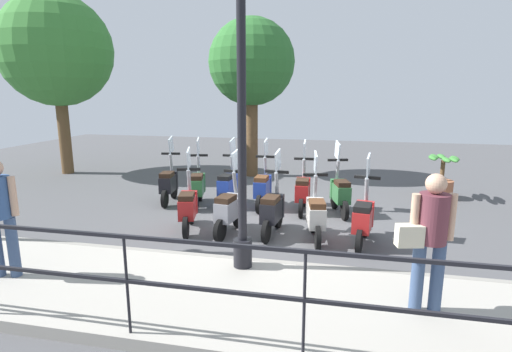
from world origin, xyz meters
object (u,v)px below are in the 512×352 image
object	(u,v)px
scooter_near_4	(188,206)
scooter_far_2	(263,187)
potted_palm	(441,181)
scooter_far_3	(228,186)
pedestrian_distant	(0,210)
scooter_near_1	(316,214)
scooter_near_2	(273,209)
scooter_far_4	(198,185)
lamp_post_near	(242,119)
tree_distant	(252,63)
pedestrian_with_bag	(430,233)
scooter_near_3	(229,209)
scooter_far_1	(303,190)
scooter_far_0	(340,192)
tree_large	(56,51)
scooter_far_5	(169,183)
scooter_near_0	(363,218)

from	to	relation	value
scooter_near_4	scooter_far_2	distance (m)	2.07
potted_palm	scooter_far_3	size ratio (longest dim) A/B	0.69
pedestrian_distant	scooter_near_1	size ratio (longest dim) A/B	1.03
scooter_near_2	scooter_far_4	world-z (taller)	same
lamp_post_near	tree_distant	world-z (taller)	lamp_post_near
pedestrian_with_bag	scooter_near_3	size ratio (longest dim) A/B	1.03
scooter_near_4	scooter_far_1	bearing A→B (deg)	-64.61
scooter_far_0	scooter_far_4	size ratio (longest dim) A/B	1.00
tree_large	scooter_far_5	bearing A→B (deg)	-118.88
scooter_far_1	scooter_far_3	bearing A→B (deg)	85.17
lamp_post_near	tree_large	xyz separation A→B (m)	(5.90, 7.25, 1.53)
scooter_near_2	scooter_far_3	xyz separation A→B (m)	(1.63, 1.30, 0.00)
tree_large	scooter_far_3	distance (m)	7.37
scooter_near_2	scooter_far_0	world-z (taller)	same
pedestrian_distant	scooter_far_1	xyz separation A→B (m)	(4.21, -3.55, -0.60)
tree_large	scooter_near_2	bearing A→B (deg)	-119.48
scooter_near_4	pedestrian_distant	bearing A→B (deg)	134.18
pedestrian_distant	scooter_far_2	size ratio (longest dim) A/B	1.03
scooter_near_0	scooter_near_1	world-z (taller)	same
scooter_near_0	scooter_far_1	world-z (taller)	same
scooter_near_4	scooter_far_0	xyz separation A→B (m)	(1.66, -2.77, 0.00)
scooter_near_2	scooter_far_1	bearing A→B (deg)	-8.55
scooter_near_3	scooter_near_4	xyz separation A→B (m)	(0.01, 0.80, 0.00)
scooter_near_1	scooter_near_4	world-z (taller)	same
potted_palm	scooter_far_1	distance (m)	3.71
lamp_post_near	scooter_far_3	xyz separation A→B (m)	(3.35, 1.17, -1.75)
tree_large	potted_palm	bearing A→B (deg)	-94.13
pedestrian_with_bag	scooter_far_3	world-z (taller)	pedestrian_with_bag
pedestrian_with_bag	scooter_far_3	size ratio (longest dim) A/B	1.03
lamp_post_near	scooter_near_2	bearing A→B (deg)	-4.45
tree_large	scooter_near_1	distance (m)	9.79
scooter_near_2	potted_palm	bearing A→B (deg)	-40.90
tree_distant	scooter_near_4	distance (m)	5.91
scooter_far_1	potted_palm	bearing A→B (deg)	-61.67
scooter_near_1	scooter_far_1	bearing A→B (deg)	4.09
potted_palm	scooter_far_2	distance (m)	4.46
tree_distant	pedestrian_distant	bearing A→B (deg)	167.94
scooter_near_2	scooter_far_4	bearing A→B (deg)	58.77
scooter_far_3	scooter_far_4	world-z (taller)	same
scooter_far_3	scooter_far_4	xyz separation A→B (m)	(-0.11, 0.69, 0.00)
lamp_post_near	scooter_far_3	bearing A→B (deg)	19.17
scooter_near_1	scooter_near_3	xyz separation A→B (m)	(-0.01, 1.57, 0.00)
scooter_far_5	pedestrian_with_bag	bearing A→B (deg)	-138.69
pedestrian_with_bag	scooter_far_4	world-z (taller)	pedestrian_with_bag
scooter_far_2	scooter_near_2	bearing A→B (deg)	-162.32
scooter_near_0	scooter_far_2	xyz separation A→B (m)	(1.81, 2.09, 0.00)
scooter_far_3	scooter_far_4	bearing A→B (deg)	103.16
scooter_near_1	scooter_near_4	distance (m)	2.37
scooter_far_5	scooter_near_4	bearing A→B (deg)	-155.15
scooter_far_0	scooter_far_3	distance (m)	2.49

